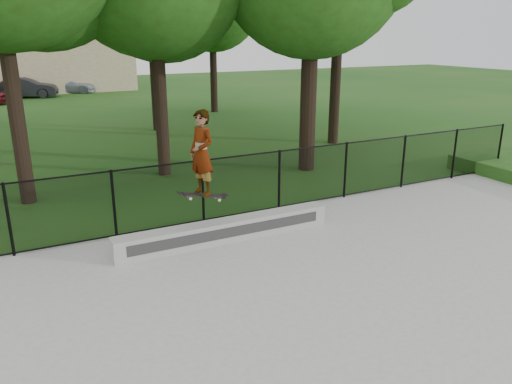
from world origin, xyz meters
TOP-DOWN VIEW (x-y plane):
  - ground at (0.00, 0.00)m, footprint 100.00×100.00m
  - concrete_slab at (0.00, 0.00)m, footprint 14.00×12.00m
  - grind_ledge at (-1.97, 4.70)m, footprint 4.74×0.40m
  - car_b at (-4.04, 33.82)m, footprint 3.93×2.31m
  - car_c at (-1.04, 35.68)m, footprint 4.05×2.90m
  - skater_airborne at (-2.53, 4.51)m, footprint 0.83×0.69m
  - chainlink_fence at (0.00, 5.90)m, footprint 16.06×0.06m
  - distant_building at (-2.00, 38.00)m, footprint 12.40×6.40m

SIDE VIEW (x-z plane):
  - ground at x=0.00m, z-range 0.00..0.00m
  - concrete_slab at x=0.00m, z-range 0.00..0.06m
  - grind_ledge at x=-1.97m, z-range 0.06..0.50m
  - car_c at x=-1.04m, z-range 0.00..1.17m
  - car_b at x=-4.04m, z-range 0.00..1.34m
  - chainlink_fence at x=0.00m, z-range 0.06..1.56m
  - skater_airborne at x=-2.53m, z-range 1.10..2.93m
  - distant_building at x=-2.00m, z-range 0.01..4.31m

